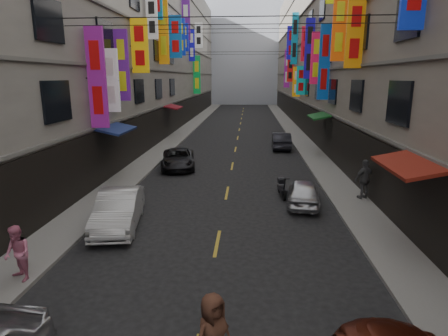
# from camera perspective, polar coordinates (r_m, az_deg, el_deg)

# --- Properties ---
(sidewalk_left) EXTENTS (2.00, 90.00, 0.12)m
(sidewalk_left) POSITION_cam_1_polar(r_m,az_deg,el_deg) (37.45, -7.15, 4.76)
(sidewalk_left) COLOR slate
(sidewalk_left) RESTS_ON ground
(sidewalk_right) EXTENTS (2.00, 90.00, 0.12)m
(sidewalk_right) POSITION_cam_1_polar(r_m,az_deg,el_deg) (37.11, 11.43, 4.51)
(sidewalk_right) COLOR slate
(sidewalk_right) RESTS_ON ground
(building_row_left) EXTENTS (10.14, 90.00, 19.00)m
(building_row_left) POSITION_cam_1_polar(r_m,az_deg,el_deg) (38.78, -16.79, 18.58)
(building_row_left) COLOR gray
(building_row_left) RESTS_ON ground
(building_row_right) EXTENTS (10.14, 90.00, 19.00)m
(building_row_right) POSITION_cam_1_polar(r_m,az_deg,el_deg) (38.12, 21.57, 18.33)
(building_row_right) COLOR gray
(building_row_right) RESTS_ON ground
(haze_block) EXTENTS (18.00, 8.00, 22.00)m
(haze_block) POSITION_cam_1_polar(r_m,az_deg,el_deg) (86.49, 3.22, 17.08)
(haze_block) COLOR silver
(haze_block) RESTS_ON ground
(shop_signage) EXTENTS (14.00, 55.00, 11.79)m
(shop_signage) POSITION_cam_1_polar(r_m,az_deg,el_deg) (30.07, 1.74, 19.95)
(shop_signage) COLOR #1D0FB5
(shop_signage) RESTS_ON ground
(street_awnings) EXTENTS (13.99, 35.20, 0.41)m
(street_awnings) POSITION_cam_1_polar(r_m,az_deg,el_deg) (20.65, -2.71, 5.91)
(street_awnings) COLOR #12441F
(street_awnings) RESTS_ON ground
(overhead_cables) EXTENTS (14.00, 38.04, 1.24)m
(overhead_cables) POSITION_cam_1_polar(r_m,az_deg,el_deg) (24.54, 1.37, 20.72)
(overhead_cables) COLOR black
(overhead_cables) RESTS_ON ground
(lane_markings) EXTENTS (0.12, 80.20, 0.01)m
(lane_markings) POSITION_cam_1_polar(r_m,az_deg,el_deg) (33.84, 1.94, 3.82)
(lane_markings) COLOR gold
(lane_markings) RESTS_ON ground
(scooter_far_right) EXTENTS (0.51, 1.80, 1.14)m
(scooter_far_right) POSITION_cam_1_polar(r_m,az_deg,el_deg) (18.83, 8.82, -2.97)
(scooter_far_right) COLOR black
(scooter_far_right) RESTS_ON ground
(car_left_mid) EXTENTS (2.21, 4.55, 1.44)m
(car_left_mid) POSITION_cam_1_polar(r_m,az_deg,el_deg) (15.35, -15.78, -6.11)
(car_left_mid) COLOR silver
(car_left_mid) RESTS_ON ground
(car_left_far) EXTENTS (2.78, 4.75, 1.24)m
(car_left_far) POSITION_cam_1_polar(r_m,az_deg,el_deg) (24.51, -7.00, 1.41)
(car_left_far) COLOR black
(car_left_far) RESTS_ON ground
(car_right_mid) EXTENTS (1.90, 3.76, 1.23)m
(car_right_mid) POSITION_cam_1_polar(r_m,az_deg,el_deg) (17.73, 12.05, -3.58)
(car_right_mid) COLOR silver
(car_right_mid) RESTS_ON ground
(car_right_far) EXTENTS (1.54, 4.17, 1.36)m
(car_right_far) POSITION_cam_1_polar(r_m,az_deg,el_deg) (31.40, 8.71, 4.15)
(car_right_far) COLOR #25252D
(car_right_far) RESTS_ON ground
(pedestrian_lfar) EXTENTS (0.96, 0.90, 1.63)m
(pedestrian_lfar) POSITION_cam_1_polar(r_m,az_deg,el_deg) (12.28, -28.96, -11.35)
(pedestrian_lfar) COLOR pink
(pedestrian_lfar) RESTS_ON sidewalk_left
(pedestrian_rfar) EXTENTS (1.28, 1.03, 1.90)m
(pedestrian_rfar) POSITION_cam_1_polar(r_m,az_deg,el_deg) (18.97, 20.65, -1.60)
(pedestrian_rfar) COLOR #515153
(pedestrian_rfar) RESTS_ON sidewalk_right
(pedestrian_crossing) EXTENTS (1.02, 1.03, 1.76)m
(pedestrian_crossing) POSITION_cam_1_polar(r_m,az_deg,el_deg) (7.97, -1.73, -24.18)
(pedestrian_crossing) COLOR #4A2A1D
(pedestrian_crossing) RESTS_ON ground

